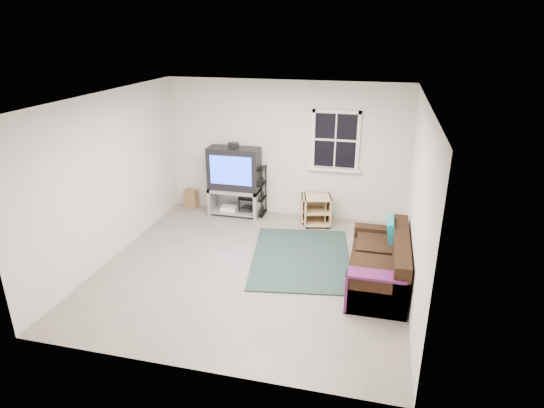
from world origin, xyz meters
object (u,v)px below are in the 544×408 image
(tv_unit, at_px, (234,176))
(side_table_right, at_px, (313,206))
(av_rack, at_px, (253,193))
(sofa, at_px, (381,266))
(side_table_left, at_px, (317,209))

(tv_unit, distance_m, side_table_right, 1.63)
(tv_unit, distance_m, av_rack, 0.50)
(side_table_right, height_order, sofa, sofa)
(sofa, bearing_deg, side_table_left, 122.14)
(side_table_right, bearing_deg, av_rack, 178.90)
(av_rack, bearing_deg, sofa, -39.73)
(tv_unit, relative_size, side_table_left, 2.52)
(tv_unit, height_order, sofa, tv_unit)
(tv_unit, distance_m, sofa, 3.53)
(side_table_left, xyz_separation_m, sofa, (1.21, -1.92, -0.01))
(av_rack, relative_size, side_table_right, 1.88)
(side_table_left, bearing_deg, av_rack, 172.73)
(av_rack, distance_m, side_table_left, 1.32)
(side_table_right, xyz_separation_m, sofa, (1.30, -2.06, -0.00))
(av_rack, xyz_separation_m, side_table_right, (1.21, -0.02, -0.14))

